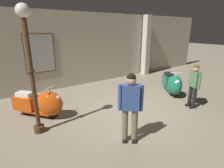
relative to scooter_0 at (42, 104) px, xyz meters
The scene contains 7 objects.
ground_plane 2.85m from the scooter_0, 27.82° to the right, with size 60.00×60.00×0.00m, color gray.
showroom_back_wall 3.90m from the scooter_0, 44.66° to the left, with size 18.00×0.63×3.46m.
scooter_0 is the anchor object (origin of this frame).
scooter_1 5.17m from the scooter_0, 11.26° to the right, with size 1.39×1.65×1.03m.
lamppost 1.70m from the scooter_0, 111.96° to the right, with size 0.32×0.32×3.25m.
visitor_0 5.10m from the scooter_0, 26.08° to the right, with size 0.32×0.50×1.55m.
visitor_1 2.95m from the scooter_0, 60.52° to the right, with size 0.48×0.44×1.75m.
Camera 1 is at (-3.60, -4.10, 2.70)m, focal length 28.40 mm.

